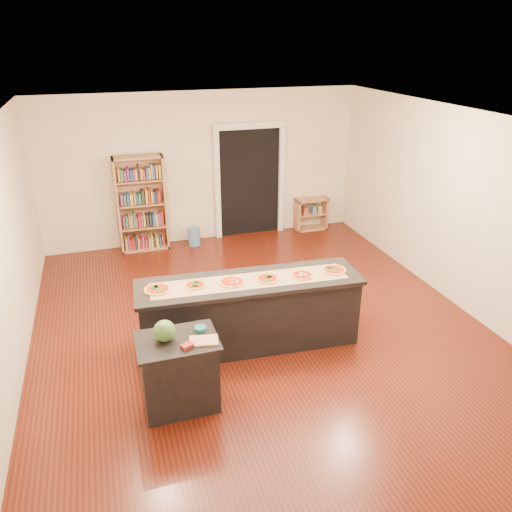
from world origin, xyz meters
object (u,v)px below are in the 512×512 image
object	(u,v)px
bookshelf	(141,204)
waste_bin	(194,236)
side_counter	(179,373)
low_shelf	(311,214)
watermelon	(164,331)
kitchen_island	(250,313)

from	to	relation	value
bookshelf	waste_bin	distance (m)	1.16
side_counter	waste_bin	world-z (taller)	side_counter
bookshelf	low_shelf	world-z (taller)	bookshelf
side_counter	waste_bin	xyz separation A→B (m)	(1.01, 4.41, -0.25)
side_counter	watermelon	world-z (taller)	watermelon
kitchen_island	side_counter	distance (m)	1.38
kitchen_island	bookshelf	distance (m)	3.76
watermelon	waste_bin	bearing A→B (deg)	75.62
waste_bin	watermelon	world-z (taller)	watermelon
low_shelf	side_counter	bearing A→B (deg)	-127.47
side_counter	bookshelf	xyz separation A→B (m)	(0.09, 4.51, 0.46)
kitchen_island	side_counter	xyz separation A→B (m)	(-1.05, -0.89, -0.05)
low_shelf	bookshelf	bearing A→B (deg)	-179.75
side_counter	low_shelf	xyz separation A→B (m)	(3.47, 4.52, -0.09)
low_shelf	watermelon	bearing A→B (deg)	-128.55
kitchen_island	low_shelf	bearing A→B (deg)	60.15
bookshelf	watermelon	size ratio (longest dim) A/B	7.76
bookshelf	kitchen_island	bearing A→B (deg)	-75.11
bookshelf	watermelon	bearing A→B (deg)	-92.65
watermelon	side_counter	bearing A→B (deg)	-14.99
side_counter	low_shelf	world-z (taller)	side_counter
kitchen_island	bookshelf	xyz separation A→B (m)	(-0.96, 3.61, 0.41)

